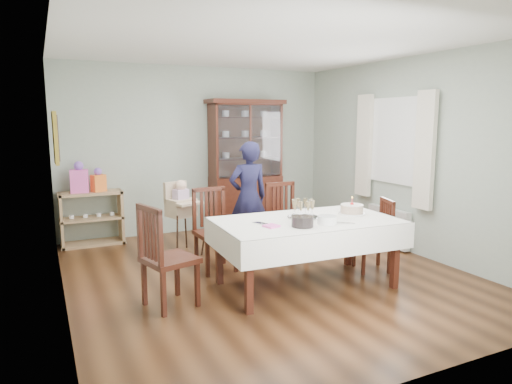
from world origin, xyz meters
TOP-DOWN VIEW (x-y plane):
  - floor at (0.00, 0.00)m, footprint 5.00×5.00m
  - room_shell at (0.00, 0.53)m, footprint 5.00×5.00m
  - dining_table at (0.22, -0.56)m, footprint 2.05×1.23m
  - china_cabinet at (0.75, 2.26)m, footprint 1.30×0.48m
  - sideboard at (-1.75, 2.28)m, footprint 0.90×0.38m
  - picture_frame at (-2.22, 0.80)m, footprint 0.04×0.48m
  - window at (2.22, 0.30)m, footprint 0.04×1.02m
  - curtain_left at (2.16, -0.32)m, footprint 0.07×0.30m
  - curtain_right at (2.16, 0.92)m, footprint 0.07×0.30m
  - radiator at (2.16, 0.30)m, footprint 0.10×0.80m
  - chair_far_left at (-0.50, 0.41)m, footprint 0.47×0.47m
  - chair_far_right at (0.50, 0.38)m, footprint 0.47×0.47m
  - chair_end_left at (-1.31, -0.46)m, footprint 0.57×0.57m
  - chair_end_right at (1.26, -0.44)m, footprint 0.50×0.50m
  - woman at (0.21, 0.96)m, footprint 0.58×0.38m
  - high_chair at (-0.70, 1.18)m, footprint 0.59×0.59m
  - champagne_tray at (0.22, -0.48)m, footprint 0.35×0.35m
  - birthday_cake at (0.85, -0.53)m, footprint 0.30×0.30m
  - plate_stack_dark at (0.01, -0.82)m, footprint 0.24×0.24m
  - plate_stack_white at (0.30, -0.83)m, footprint 0.24×0.24m
  - napkin_stack at (-0.29, -0.69)m, footprint 0.17×0.17m
  - cutlery at (-0.36, -0.50)m, footprint 0.15×0.17m
  - cake_knife at (0.46, -0.85)m, footprint 0.24×0.22m
  - gift_bag_pink at (-1.89, 2.26)m, footprint 0.26×0.19m
  - gift_bag_orange at (-1.63, 2.26)m, footprint 0.23×0.20m

SIDE VIEW (x-z plane):
  - floor at x=0.00m, z-range 0.00..0.00m
  - chair_end_right at x=1.26m, z-range -0.18..0.71m
  - radiator at x=2.16m, z-range 0.02..0.57m
  - chair_far_left at x=-0.50m, z-range -0.20..0.80m
  - chair_far_right at x=0.50m, z-range -0.21..0.81m
  - chair_end_left at x=-1.31m, z-range -0.21..0.83m
  - dining_table at x=0.22m, z-range 0.00..0.76m
  - sideboard at x=-1.75m, z-range 0.00..0.80m
  - high_chair at x=-0.70m, z-range -0.11..0.93m
  - cutlery at x=-0.36m, z-range 0.76..0.77m
  - cake_knife at x=0.46m, z-range 0.76..0.77m
  - napkin_stack at x=-0.29m, z-range 0.76..0.78m
  - woman at x=0.21m, z-range 0.00..1.55m
  - plate_stack_white at x=0.30m, z-range 0.76..0.85m
  - plate_stack_dark at x=0.01m, z-range 0.76..0.87m
  - birthday_cake at x=0.85m, z-range 0.71..0.92m
  - champagne_tray at x=0.22m, z-range 0.72..0.93m
  - gift_bag_orange at x=-1.63m, z-range 0.78..1.13m
  - gift_bag_pink at x=-1.89m, z-range 0.77..1.23m
  - china_cabinet at x=0.75m, z-range 0.04..2.21m
  - curtain_left at x=2.16m, z-range 0.67..2.23m
  - curtain_right at x=2.16m, z-range 0.67..2.23m
  - window at x=2.22m, z-range 0.94..2.16m
  - picture_frame at x=-2.22m, z-range 1.36..1.94m
  - room_shell at x=0.00m, z-range -0.80..4.20m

